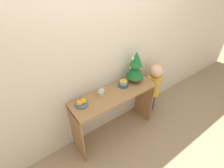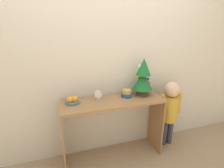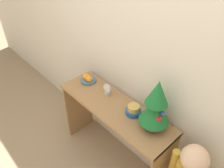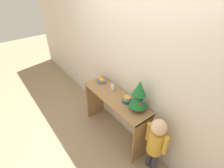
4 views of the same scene
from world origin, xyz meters
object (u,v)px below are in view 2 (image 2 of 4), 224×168
at_px(desk_clock, 98,95).
at_px(child_figure, 170,107).
at_px(mini_tree, 143,77).
at_px(singing_bowl, 127,94).
at_px(fruit_bowl, 73,101).

height_order(desk_clock, child_figure, child_figure).
distance_m(mini_tree, desk_clock, 0.59).
xyz_separation_m(mini_tree, desk_clock, (-0.56, 0.01, -0.17)).
relative_size(singing_bowl, desk_clock, 1.14).
xyz_separation_m(mini_tree, child_figure, (0.40, -0.05, -0.44)).
distance_m(singing_bowl, child_figure, 0.66).
bearing_deg(mini_tree, singing_bowl, -178.57).
bearing_deg(desk_clock, fruit_bowl, -177.84).
bearing_deg(mini_tree, fruit_bowl, -179.81).
height_order(fruit_bowl, desk_clock, desk_clock).
bearing_deg(desk_clock, mini_tree, -0.84).
height_order(mini_tree, singing_bowl, mini_tree).
relative_size(mini_tree, fruit_bowl, 2.88).
height_order(fruit_bowl, singing_bowl, singing_bowl).
bearing_deg(singing_bowl, mini_tree, 1.43).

